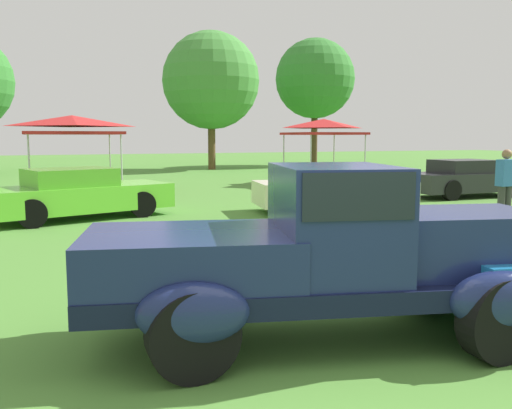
{
  "coord_description": "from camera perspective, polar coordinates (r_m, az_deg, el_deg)",
  "views": [
    {
      "loc": [
        -2.24,
        -3.99,
        1.97
      ],
      "look_at": [
        0.44,
        2.55,
        1.09
      ],
      "focal_mm": 38.38,
      "sensor_mm": 36.0,
      "label": 1
    }
  ],
  "objects": [
    {
      "name": "treeline_mid_left",
      "position": [
        33.37,
        -4.7,
        12.74
      ],
      "size": [
        5.77,
        5.77,
        8.17
      ],
      "color": "brown",
      "rests_on": "ground_plane"
    },
    {
      "name": "feature_pickup_truck",
      "position": [
        5.29,
        7.29,
        -4.98
      ],
      "size": [
        4.67,
        2.61,
        1.7
      ],
      "color": "black",
      "rests_on": "ground_plane"
    },
    {
      "name": "show_car_charcoal",
      "position": [
        19.3,
        21.01,
        2.53
      ],
      "size": [
        4.11,
        1.84,
        1.22
      ],
      "color": "#28282D",
      "rests_on": "ground_plane"
    },
    {
      "name": "canopy_tent_center_field",
      "position": [
        23.11,
        7.06,
        8.14
      ],
      "size": [
        2.76,
        2.76,
        2.71
      ],
      "color": "#B7B7BC",
      "rests_on": "ground_plane"
    },
    {
      "name": "show_car_lime",
      "position": [
        13.84,
        -18.17,
        1.04
      ],
      "size": [
        4.67,
        2.85,
        1.22
      ],
      "color": "#60C62D",
      "rests_on": "ground_plane"
    },
    {
      "name": "canopy_tent_left_field",
      "position": [
        20.22,
        -18.63,
        8.0
      ],
      "size": [
        3.2,
        3.2,
        2.71
      ],
      "color": "#B7B7BC",
      "rests_on": "ground_plane"
    },
    {
      "name": "treeline_center",
      "position": [
        38.46,
        6.16,
        12.88
      ],
      "size": [
        5.4,
        5.4,
        8.61
      ],
      "color": "#47331E",
      "rests_on": "ground_plane"
    },
    {
      "name": "show_car_cream",
      "position": [
        14.6,
        8.01,
        1.62
      ],
      "size": [
        4.35,
        2.38,
        1.22
      ],
      "color": "beige",
      "rests_on": "ground_plane"
    },
    {
      "name": "spectator_between_cars",
      "position": [
        13.61,
        24.55,
        1.99
      ],
      "size": [
        0.41,
        0.25,
        1.69
      ],
      "color": "#383838",
      "rests_on": "ground_plane"
    },
    {
      "name": "ground_plane",
      "position": [
        4.98,
        6.73,
        -16.25
      ],
      "size": [
        120.0,
        120.0,
        0.0
      ],
      "primitive_type": "plane",
      "color": "#4C8433"
    }
  ]
}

